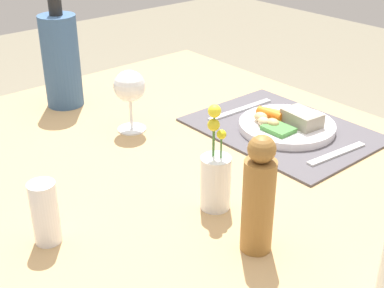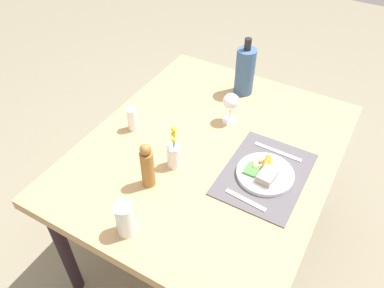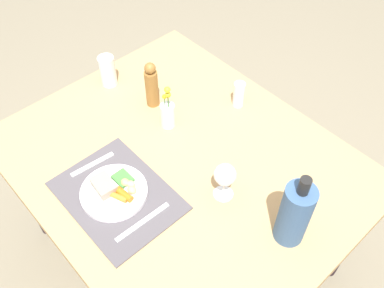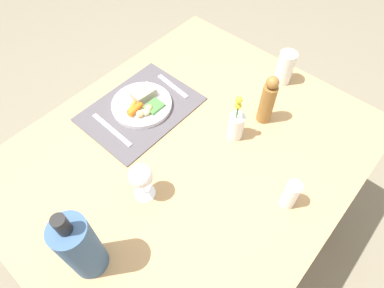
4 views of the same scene
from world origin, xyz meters
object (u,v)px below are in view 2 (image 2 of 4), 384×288
(fork, at_px, (246,200))
(cooler_bottle, at_px, (245,71))
(salt_shaker, at_px, (132,119))
(dinner_plate, at_px, (265,173))
(water_tumbler, at_px, (125,221))
(wine_glass, at_px, (231,102))
(knife, at_px, (278,152))
(flower_vase, at_px, (174,154))
(pepper_mill, at_px, (147,166))
(dining_table, at_px, (209,159))

(fork, bearing_deg, cooler_bottle, 30.53)
(salt_shaker, distance_m, cooler_bottle, 0.64)
(fork, bearing_deg, dinner_plate, 0.53)
(dinner_plate, bearing_deg, water_tumbler, 146.28)
(cooler_bottle, bearing_deg, wine_glass, -170.21)
(dinner_plate, xyz_separation_m, water_tumbler, (-0.50, 0.34, 0.04))
(knife, xyz_separation_m, salt_shaker, (-0.18, 0.66, 0.05))
(fork, xyz_separation_m, wine_glass, (0.42, 0.27, 0.10))
(dinner_plate, distance_m, flower_vase, 0.39)
(pepper_mill, relative_size, cooler_bottle, 0.69)
(pepper_mill, bearing_deg, knife, -42.52)
(flower_vase, height_order, cooler_bottle, cooler_bottle)
(water_tumbler, relative_size, salt_shaker, 1.22)
(fork, distance_m, water_tumbler, 0.47)
(dining_table, xyz_separation_m, wine_glass, (0.22, 0.01, 0.18))
(wine_glass, bearing_deg, water_tumbler, 176.37)
(fork, height_order, salt_shaker, salt_shaker)
(knife, xyz_separation_m, water_tumbler, (-0.67, 0.34, 0.05))
(knife, height_order, cooler_bottle, cooler_bottle)
(wine_glass, xyz_separation_m, cooler_bottle, (0.26, 0.04, 0.02))
(dining_table, height_order, pepper_mill, pepper_mill)
(knife, xyz_separation_m, flower_vase, (-0.29, 0.36, 0.06))
(wine_glass, bearing_deg, flower_vase, 168.98)
(fork, height_order, pepper_mill, pepper_mill)
(dining_table, xyz_separation_m, water_tumbler, (-0.54, 0.05, 0.13))
(flower_vase, height_order, pepper_mill, pepper_mill)
(knife, distance_m, cooler_bottle, 0.50)
(fork, distance_m, flower_vase, 0.36)
(knife, bearing_deg, water_tumbler, 154.99)
(pepper_mill, xyz_separation_m, cooler_bottle, (0.79, -0.07, 0.03))
(dining_table, relative_size, salt_shaker, 11.23)
(wine_glass, height_order, salt_shaker, wine_glass)
(knife, distance_m, wine_glass, 0.32)
(flower_vase, bearing_deg, pepper_mill, 166.43)
(knife, relative_size, water_tumbler, 1.53)
(water_tumbler, xyz_separation_m, wine_glass, (0.77, -0.05, 0.05))
(dinner_plate, bearing_deg, pepper_mill, 124.22)
(cooler_bottle, bearing_deg, flower_vase, 177.20)
(dining_table, height_order, salt_shaker, salt_shaker)
(fork, relative_size, pepper_mill, 0.82)
(wine_glass, bearing_deg, fork, -147.23)
(pepper_mill, bearing_deg, cooler_bottle, -4.74)
(fork, relative_size, knife, 0.81)
(dinner_plate, xyz_separation_m, knife, (0.16, 0.00, -0.01))
(wine_glass, height_order, pepper_mill, pepper_mill)
(fork, xyz_separation_m, pepper_mill, (-0.11, 0.38, 0.09))
(knife, bearing_deg, fork, 179.36)
(salt_shaker, bearing_deg, cooler_bottle, -31.25)
(water_tumbler, bearing_deg, salt_shaker, 33.90)
(fork, relative_size, flower_vase, 0.84)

